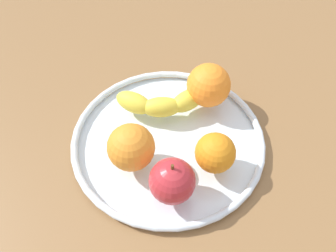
{
  "coord_description": "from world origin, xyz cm",
  "views": [
    {
      "loc": [
        11.3,
        -35.38,
        51.83
      ],
      "look_at": [
        0.0,
        0.0,
        4.8
      ],
      "focal_mm": 38.25,
      "sensor_mm": 36.0,
      "label": 1
    }
  ],
  "objects_px": {
    "orange_front_left": "(131,147)",
    "fruit_bowl": "(168,140)",
    "apple": "(172,181)",
    "orange_center": "(215,153)",
    "orange_back_right": "(209,85)",
    "banana": "(163,103)"
  },
  "relations": [
    {
      "from": "orange_front_left",
      "to": "fruit_bowl",
      "type": "bearing_deg",
      "value": 58.03
    },
    {
      "from": "apple",
      "to": "orange_center",
      "type": "relative_size",
      "value": 1.2
    },
    {
      "from": "apple",
      "to": "fruit_bowl",
      "type": "bearing_deg",
      "value": 111.0
    },
    {
      "from": "orange_front_left",
      "to": "orange_back_right",
      "type": "relative_size",
      "value": 0.96
    },
    {
      "from": "orange_back_right",
      "to": "orange_center",
      "type": "bearing_deg",
      "value": -71.82
    },
    {
      "from": "banana",
      "to": "orange_front_left",
      "type": "relative_size",
      "value": 2.18
    },
    {
      "from": "fruit_bowl",
      "to": "banana",
      "type": "relative_size",
      "value": 2.03
    },
    {
      "from": "fruit_bowl",
      "to": "orange_center",
      "type": "distance_m",
      "value": 0.1
    },
    {
      "from": "apple",
      "to": "orange_front_left",
      "type": "bearing_deg",
      "value": 155.34
    },
    {
      "from": "fruit_bowl",
      "to": "banana",
      "type": "bearing_deg",
      "value": 115.98
    },
    {
      "from": "banana",
      "to": "apple",
      "type": "distance_m",
      "value": 0.17
    },
    {
      "from": "banana",
      "to": "orange_front_left",
      "type": "xyz_separation_m",
      "value": [
        -0.01,
        -0.12,
        0.02
      ]
    },
    {
      "from": "fruit_bowl",
      "to": "banana",
      "type": "xyz_separation_m",
      "value": [
        -0.03,
        0.06,
        0.03
      ]
    },
    {
      "from": "apple",
      "to": "orange_center",
      "type": "distance_m",
      "value": 0.09
    },
    {
      "from": "fruit_bowl",
      "to": "apple",
      "type": "distance_m",
      "value": 0.12
    },
    {
      "from": "apple",
      "to": "orange_back_right",
      "type": "xyz_separation_m",
      "value": [
        0.0,
        0.2,
        0.0
      ]
    },
    {
      "from": "fruit_bowl",
      "to": "orange_back_right",
      "type": "distance_m",
      "value": 0.12
    },
    {
      "from": "apple",
      "to": "orange_back_right",
      "type": "bearing_deg",
      "value": 88.61
    },
    {
      "from": "banana",
      "to": "orange_back_right",
      "type": "bearing_deg",
      "value": 12.24
    },
    {
      "from": "fruit_bowl",
      "to": "orange_front_left",
      "type": "xyz_separation_m",
      "value": [
        -0.04,
        -0.06,
        0.05
      ]
    },
    {
      "from": "banana",
      "to": "orange_back_right",
      "type": "relative_size",
      "value": 2.09
    },
    {
      "from": "apple",
      "to": "orange_front_left",
      "type": "relative_size",
      "value": 1.03
    }
  ]
}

